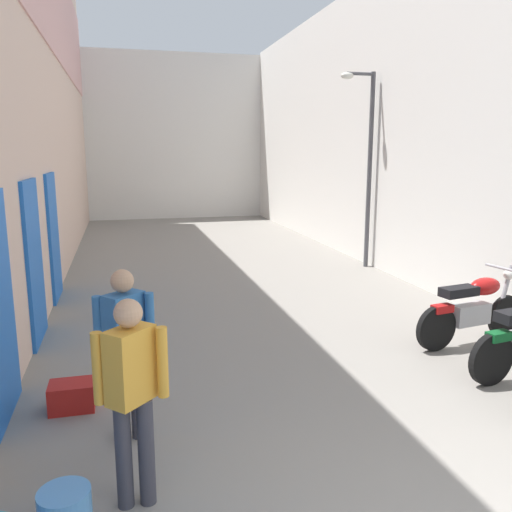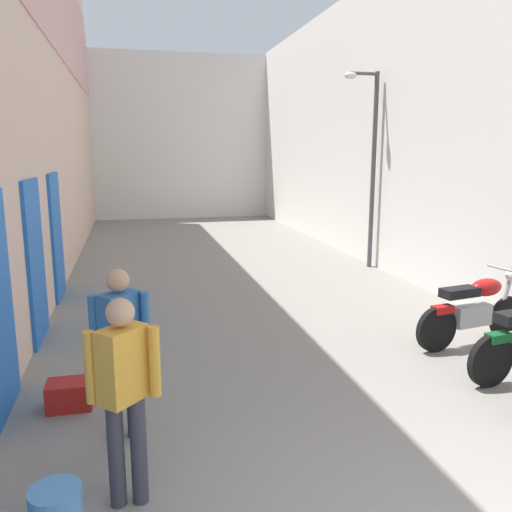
{
  "view_description": "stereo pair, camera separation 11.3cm",
  "coord_description": "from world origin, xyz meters",
  "px_view_note": "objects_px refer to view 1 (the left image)",
  "views": [
    {
      "loc": [
        -2.13,
        -1.83,
        2.55
      ],
      "look_at": [
        -0.37,
        5.03,
        1.15
      ],
      "focal_mm": 36.83,
      "sensor_mm": 36.0,
      "label": 1
    },
    {
      "loc": [
        -2.02,
        -1.85,
        2.55
      ],
      "look_at": [
        -0.37,
        5.03,
        1.15
      ],
      "focal_mm": 36.83,
      "sensor_mm": 36.0,
      "label": 2
    }
  ],
  "objects_px": {
    "pedestrian_by_doorway": "(132,388)",
    "plastic_crate": "(72,396)",
    "pedestrian_mid_alley": "(125,342)",
    "motorcycle_fourth": "(474,308)",
    "street_lamp": "(366,155)"
  },
  "relations": [
    {
      "from": "pedestrian_by_doorway",
      "to": "plastic_crate",
      "type": "bearing_deg",
      "value": 109.47
    },
    {
      "from": "pedestrian_mid_alley",
      "to": "plastic_crate",
      "type": "bearing_deg",
      "value": 127.98
    },
    {
      "from": "pedestrian_by_doorway",
      "to": "motorcycle_fourth",
      "type": "bearing_deg",
      "value": 26.67
    },
    {
      "from": "motorcycle_fourth",
      "to": "pedestrian_by_doorway",
      "type": "distance_m",
      "value": 5.06
    },
    {
      "from": "motorcycle_fourth",
      "to": "pedestrian_by_doorway",
      "type": "xyz_separation_m",
      "value": [
        -4.5,
        -2.26,
        0.42
      ]
    },
    {
      "from": "pedestrian_by_doorway",
      "to": "plastic_crate",
      "type": "xyz_separation_m",
      "value": [
        -0.59,
        1.66,
        -0.78
      ]
    },
    {
      "from": "motorcycle_fourth",
      "to": "pedestrian_mid_alley",
      "type": "bearing_deg",
      "value": -163.87
    },
    {
      "from": "motorcycle_fourth",
      "to": "street_lamp",
      "type": "distance_m",
      "value": 5.27
    },
    {
      "from": "motorcycle_fourth",
      "to": "street_lamp",
      "type": "height_order",
      "value": "street_lamp"
    },
    {
      "from": "pedestrian_by_doorway",
      "to": "plastic_crate",
      "type": "relative_size",
      "value": 3.57
    },
    {
      "from": "motorcycle_fourth",
      "to": "plastic_crate",
      "type": "height_order",
      "value": "motorcycle_fourth"
    },
    {
      "from": "plastic_crate",
      "to": "street_lamp",
      "type": "relative_size",
      "value": 0.1
    },
    {
      "from": "pedestrian_by_doorway",
      "to": "street_lamp",
      "type": "xyz_separation_m",
      "value": [
        5.2,
        7.09,
        1.58
      ]
    },
    {
      "from": "motorcycle_fourth",
      "to": "street_lamp",
      "type": "xyz_separation_m",
      "value": [
        0.69,
        4.83,
        1.99
      ]
    },
    {
      "from": "plastic_crate",
      "to": "street_lamp",
      "type": "height_order",
      "value": "street_lamp"
    }
  ]
}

